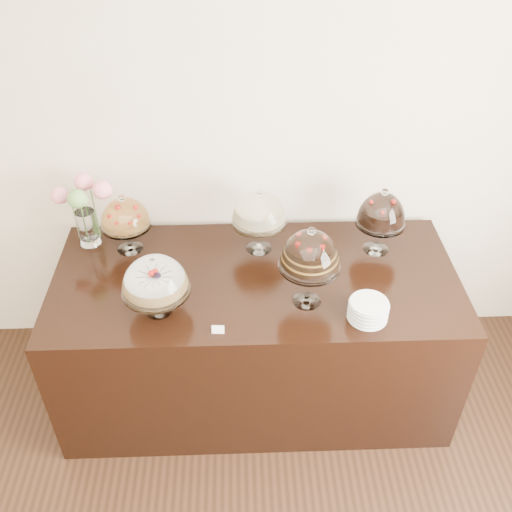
{
  "coord_description": "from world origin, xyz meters",
  "views": [
    {
      "loc": [
        0.23,
        0.1,
        2.9
      ],
      "look_at": [
        0.31,
        2.4,
        1.08
      ],
      "focal_mm": 40.0,
      "sensor_mm": 36.0,
      "label": 1
    }
  ],
  "objects_px": {
    "cake_stand_cheesecake": "(259,211)",
    "cake_stand_fruit_tart": "(125,216)",
    "flower_vase": "(84,206)",
    "cake_stand_dark_choco": "(382,212)",
    "display_counter": "(256,334)",
    "cake_stand_choco_layer": "(310,253)",
    "cake_stand_sugar_sponge": "(155,278)",
    "plate_stack": "(368,310)"
  },
  "relations": [
    {
      "from": "cake_stand_cheesecake",
      "to": "plate_stack",
      "type": "bearing_deg",
      "value": -48.95
    },
    {
      "from": "cake_stand_choco_layer",
      "to": "cake_stand_cheesecake",
      "type": "relative_size",
      "value": 1.16
    },
    {
      "from": "cake_stand_dark_choco",
      "to": "plate_stack",
      "type": "xyz_separation_m",
      "value": [
        -0.16,
        -0.56,
        -0.2
      ]
    },
    {
      "from": "cake_stand_choco_layer",
      "to": "cake_stand_cheesecake",
      "type": "bearing_deg",
      "value": 116.54
    },
    {
      "from": "display_counter",
      "to": "cake_stand_choco_layer",
      "type": "bearing_deg",
      "value": -38.71
    },
    {
      "from": "cake_stand_dark_choco",
      "to": "cake_stand_cheesecake",
      "type": "bearing_deg",
      "value": 177.23
    },
    {
      "from": "cake_stand_choco_layer",
      "to": "cake_stand_fruit_tart",
      "type": "distance_m",
      "value": 1.08
    },
    {
      "from": "display_counter",
      "to": "cake_stand_cheesecake",
      "type": "relative_size",
      "value": 5.53
    },
    {
      "from": "cake_stand_dark_choco",
      "to": "cake_stand_fruit_tart",
      "type": "xyz_separation_m",
      "value": [
        -1.41,
        0.06,
        -0.03
      ]
    },
    {
      "from": "cake_stand_cheesecake",
      "to": "cake_stand_fruit_tart",
      "type": "relative_size",
      "value": 1.1
    },
    {
      "from": "display_counter",
      "to": "cake_stand_fruit_tart",
      "type": "relative_size",
      "value": 6.08
    },
    {
      "from": "cake_stand_fruit_tart",
      "to": "plate_stack",
      "type": "bearing_deg",
      "value": -26.09
    },
    {
      "from": "cake_stand_sugar_sponge",
      "to": "flower_vase",
      "type": "height_order",
      "value": "flower_vase"
    },
    {
      "from": "display_counter",
      "to": "cake_stand_dark_choco",
      "type": "bearing_deg",
      "value": 17.33
    },
    {
      "from": "display_counter",
      "to": "cake_stand_choco_layer",
      "type": "relative_size",
      "value": 4.75
    },
    {
      "from": "cake_stand_cheesecake",
      "to": "cake_stand_fruit_tart",
      "type": "height_order",
      "value": "cake_stand_cheesecake"
    },
    {
      "from": "display_counter",
      "to": "flower_vase",
      "type": "height_order",
      "value": "flower_vase"
    },
    {
      "from": "cake_stand_sugar_sponge",
      "to": "plate_stack",
      "type": "xyz_separation_m",
      "value": [
        1.04,
        -0.1,
        -0.16
      ]
    },
    {
      "from": "display_counter",
      "to": "cake_stand_choco_layer",
      "type": "distance_m",
      "value": 0.83
    },
    {
      "from": "display_counter",
      "to": "cake_stand_sugar_sponge",
      "type": "relative_size",
      "value": 6.23
    },
    {
      "from": "display_counter",
      "to": "cake_stand_choco_layer",
      "type": "height_order",
      "value": "cake_stand_choco_layer"
    },
    {
      "from": "cake_stand_choco_layer",
      "to": "plate_stack",
      "type": "xyz_separation_m",
      "value": [
        0.29,
        -0.14,
        -0.26
      ]
    },
    {
      "from": "cake_stand_dark_choco",
      "to": "flower_vase",
      "type": "height_order",
      "value": "flower_vase"
    },
    {
      "from": "flower_vase",
      "to": "plate_stack",
      "type": "height_order",
      "value": "flower_vase"
    },
    {
      "from": "cake_stand_sugar_sponge",
      "to": "flower_vase",
      "type": "xyz_separation_m",
      "value": [
        -0.44,
        0.58,
        0.05
      ]
    },
    {
      "from": "plate_stack",
      "to": "cake_stand_fruit_tart",
      "type": "bearing_deg",
      "value": 153.91
    },
    {
      "from": "cake_stand_fruit_tart",
      "to": "cake_stand_sugar_sponge",
      "type": "bearing_deg",
      "value": -67.36
    },
    {
      "from": "cake_stand_fruit_tart",
      "to": "flower_vase",
      "type": "distance_m",
      "value": 0.24
    },
    {
      "from": "cake_stand_dark_choco",
      "to": "cake_stand_fruit_tart",
      "type": "relative_size",
      "value": 1.12
    },
    {
      "from": "cake_stand_dark_choco",
      "to": "cake_stand_sugar_sponge",
      "type": "bearing_deg",
      "value": -158.98
    },
    {
      "from": "cake_stand_fruit_tart",
      "to": "plate_stack",
      "type": "distance_m",
      "value": 1.41
    },
    {
      "from": "cake_stand_cheesecake",
      "to": "plate_stack",
      "type": "distance_m",
      "value": 0.81
    },
    {
      "from": "cake_stand_dark_choco",
      "to": "cake_stand_fruit_tart",
      "type": "height_order",
      "value": "cake_stand_dark_choco"
    },
    {
      "from": "cake_stand_choco_layer",
      "to": "cake_stand_fruit_tart",
      "type": "relative_size",
      "value": 1.28
    },
    {
      "from": "cake_stand_sugar_sponge",
      "to": "cake_stand_fruit_tart",
      "type": "bearing_deg",
      "value": 112.64
    },
    {
      "from": "cake_stand_cheesecake",
      "to": "flower_vase",
      "type": "height_order",
      "value": "flower_vase"
    },
    {
      "from": "cake_stand_cheesecake",
      "to": "cake_stand_dark_choco",
      "type": "bearing_deg",
      "value": -2.77
    },
    {
      "from": "flower_vase",
      "to": "cake_stand_cheesecake",
      "type": "bearing_deg",
      "value": -5.13
    },
    {
      "from": "cake_stand_sugar_sponge",
      "to": "cake_stand_choco_layer",
      "type": "xyz_separation_m",
      "value": [
        0.75,
        0.04,
        0.1
      ]
    },
    {
      "from": "display_counter",
      "to": "cake_stand_fruit_tart",
      "type": "height_order",
      "value": "cake_stand_fruit_tart"
    },
    {
      "from": "cake_stand_dark_choco",
      "to": "flower_vase",
      "type": "relative_size",
      "value": 0.96
    },
    {
      "from": "cake_stand_choco_layer",
      "to": "flower_vase",
      "type": "xyz_separation_m",
      "value": [
        -1.2,
        0.54,
        -0.06
      ]
    }
  ]
}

